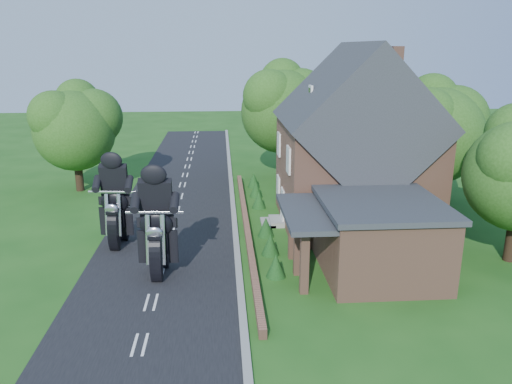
{
  "coord_description": "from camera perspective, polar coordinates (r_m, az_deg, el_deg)",
  "views": [
    {
      "loc": [
        2.96,
        -21.38,
        9.94
      ],
      "look_at": [
        4.7,
        3.11,
        2.8
      ],
      "focal_mm": 35.0,
      "sensor_mm": 36.0,
      "label": 1
    }
  ],
  "objects": [
    {
      "name": "shrub_d",
      "position": [
        31.88,
        0.33,
        -0.91
      ],
      "size": [
        0.9,
        0.9,
        1.1
      ],
      "primitive_type": "cone",
      "color": "#123913",
      "rests_on": "ground"
    },
    {
      "name": "motorcycle_lead",
      "position": [
        23.02,
        -10.98,
        -7.56
      ],
      "size": [
        0.53,
        1.69,
        1.55
      ],
      "primitive_type": null,
      "rotation": [
        0.0,
        0.0,
        3.08
      ],
      "color": "black",
      "rests_on": "ground"
    },
    {
      "name": "house",
      "position": [
        28.94,
        11.15,
        4.76
      ],
      "size": [
        9.54,
        8.64,
        10.24
      ],
      "color": "#92604A",
      "rests_on": "ground"
    },
    {
      "name": "shrub_f",
      "position": [
        36.68,
        -0.27,
        1.38
      ],
      "size": [
        0.9,
        0.9,
        1.1
      ],
      "primitive_type": "cone",
      "color": "#123913",
      "rests_on": "ground"
    },
    {
      "name": "tree_house_right",
      "position": [
        33.32,
        20.42,
        7.01
      ],
      "size": [
        6.51,
        6.0,
        8.4
      ],
      "color": "black",
      "rests_on": "ground"
    },
    {
      "name": "shrub_c",
      "position": [
        27.16,
        1.14,
        -4.01
      ],
      "size": [
        0.9,
        0.9,
        1.1
      ],
      "primitive_type": "cone",
      "color": "#123913",
      "rests_on": "ground"
    },
    {
      "name": "tree_far_road",
      "position": [
        37.17,
        -19.5,
        7.41
      ],
      "size": [
        6.08,
        5.6,
        7.84
      ],
      "color": "black",
      "rests_on": "ground"
    },
    {
      "name": "ground",
      "position": [
        23.76,
        -10.96,
        -8.83
      ],
      "size": [
        120.0,
        120.0,
        0.0
      ],
      "primitive_type": "plane",
      "color": "#1C4D15",
      "rests_on": "ground"
    },
    {
      "name": "tree_behind_left",
      "position": [
        39.08,
        3.67,
        10.01
      ],
      "size": [
        6.94,
        6.4,
        9.16
      ],
      "color": "black",
      "rests_on": "ground"
    },
    {
      "name": "shrub_e",
      "position": [
        34.27,
        0.01,
        0.32
      ],
      "size": [
        0.9,
        0.9,
        1.1
      ],
      "primitive_type": "cone",
      "color": "#123913",
      "rests_on": "ground"
    },
    {
      "name": "shrub_a",
      "position": [
        22.56,
        2.29,
        -8.39
      ],
      "size": [
        0.9,
        0.9,
        1.1
      ],
      "primitive_type": "cone",
      "color": "#123913",
      "rests_on": "ground"
    },
    {
      "name": "shrub_b",
      "position": [
        24.84,
        1.66,
        -6.0
      ],
      "size": [
        0.9,
        0.9,
        1.1
      ],
      "primitive_type": "cone",
      "color": "#123913",
      "rests_on": "ground"
    },
    {
      "name": "tree_behind_house",
      "position": [
        39.34,
        12.75,
        10.41
      ],
      "size": [
        7.81,
        7.2,
        10.08
      ],
      "color": "black",
      "rests_on": "ground"
    },
    {
      "name": "road",
      "position": [
        23.76,
        -10.96,
        -8.81
      ],
      "size": [
        7.0,
        80.0,
        0.02
      ],
      "primitive_type": "cube",
      "color": "black",
      "rests_on": "ground"
    },
    {
      "name": "garden_wall",
      "position": [
        28.15,
        -1.08,
        -4.03
      ],
      "size": [
        0.3,
        22.0,
        0.4
      ],
      "primitive_type": "cube",
      "color": "#92604A",
      "rests_on": "ground"
    },
    {
      "name": "motorcycle_follow",
      "position": [
        26.8,
        -15.46,
        -4.46
      ],
      "size": [
        0.58,
        1.64,
        1.5
      ],
      "primitive_type": null,
      "rotation": [
        0.0,
        0.0,
        3.03
      ],
      "color": "black",
      "rests_on": "ground"
    },
    {
      "name": "kerb",
      "position": [
        23.56,
        -2.03,
        -8.58
      ],
      "size": [
        0.3,
        80.0,
        0.12
      ],
      "primitive_type": "cube",
      "color": "gray",
      "rests_on": "ground"
    },
    {
      "name": "annex",
      "position": [
        23.2,
        13.6,
        -4.89
      ],
      "size": [
        7.05,
        5.94,
        3.44
      ],
      "color": "#92604A",
      "rests_on": "ground"
    }
  ]
}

